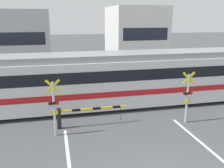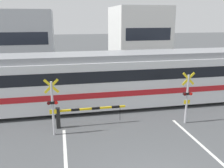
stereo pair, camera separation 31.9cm
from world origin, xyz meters
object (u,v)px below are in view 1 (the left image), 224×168
crossing_signal_left (54,105)px  pedestrian (101,74)px  commuter_train (109,79)px  crossing_barrier_near (77,114)px  crossing_barrier_far (131,82)px  crossing_signal_right (187,95)px

crossing_signal_left → pedestrian: 9.25m
commuter_train → crossing_barrier_near: size_ratio=6.01×
crossing_barrier_far → crossing_signal_left: (-5.64, -6.27, 0.78)m
commuter_train → crossing_signal_right: (3.41, -3.32, -0.29)m
crossing_barrier_near → crossing_signal_right: (5.64, -0.74, 0.78)m
commuter_train → crossing_barrier_far: size_ratio=6.01×
crossing_barrier_near → crossing_signal_left: 1.52m
crossing_barrier_far → pedestrian: (-1.89, 2.16, 0.19)m
commuter_train → crossing_signal_right: bearing=-44.2°
commuter_train → pedestrian: size_ratio=13.43×
crossing_barrier_far → commuter_train: bearing=-128.4°
commuter_train → crossing_barrier_far: 3.91m
crossing_signal_left → pedestrian: crossing_signal_left is taller
crossing_barrier_near → pedestrian: 8.15m
commuter_train → pedestrian: commuter_train is taller
crossing_signal_right → pedestrian: size_ratio=1.72×
commuter_train → crossing_barrier_far: bearing=51.6°
crossing_barrier_far → crossing_signal_right: crossing_signal_right is taller
crossing_barrier_near → crossing_barrier_far: (4.56, 5.53, 0.00)m
crossing_barrier_far → crossing_barrier_near: bearing=-129.5°
crossing_barrier_far → pedestrian: bearing=131.1°
crossing_barrier_near → commuter_train: bearing=49.2°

